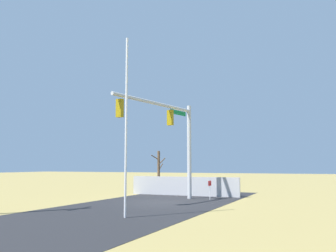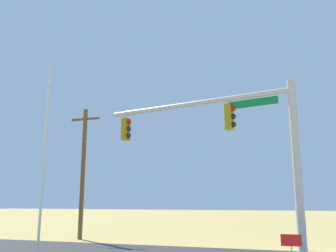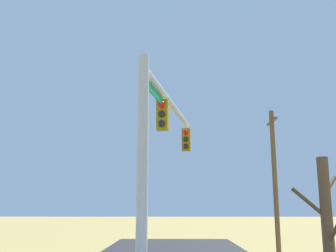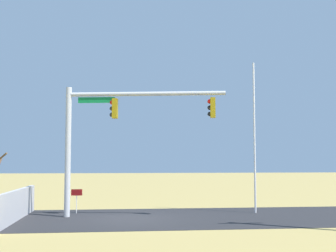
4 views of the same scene
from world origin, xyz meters
name	(u,v)px [view 1 (image 1 of 4)]	position (x,y,z in m)	size (l,w,h in m)	color
ground_plane	(159,202)	(0.00, 0.00, 0.00)	(160.00, 160.00, 0.00)	#9E894C
road_surface	(125,210)	(-4.00, 0.00, 0.01)	(28.00, 8.00, 0.01)	#232326
sidewalk_corner	(195,197)	(3.99, -0.80, 0.00)	(6.00, 6.00, 0.01)	#B7B5AD
retaining_fence	(184,186)	(5.12, 0.44, 0.68)	(0.20, 8.29, 1.37)	#A8A8AD
signal_mast	(171,130)	(0.89, -0.40, 4.42)	(7.60, 1.66, 6.24)	#B2B5BA
flagpole	(126,126)	(-6.48, -1.42, 3.92)	(0.10, 0.10, 7.84)	silver
bare_tree	(159,172)	(5.45, 2.62, 1.72)	(1.27, 1.02, 3.31)	brown
open_sign	(210,186)	(2.67, -2.32, 0.91)	(0.56, 0.04, 1.22)	silver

